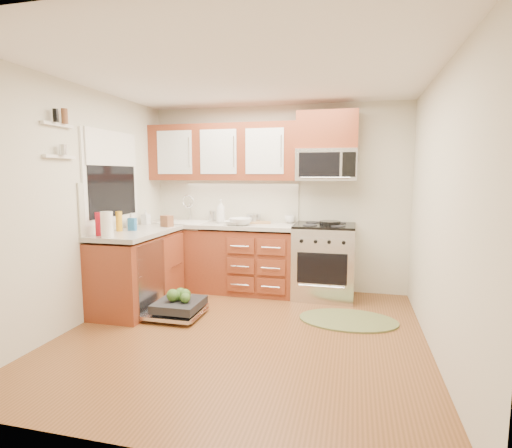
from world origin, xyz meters
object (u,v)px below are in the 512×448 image
(bowl_b, at_px, (241,222))
(rug, at_px, (348,320))
(paper_towel_roll, at_px, (107,224))
(bowl_a, at_px, (234,223))
(skillet, at_px, (330,223))
(stock_pot, at_px, (254,218))
(dishwasher, at_px, (176,308))
(cup, at_px, (290,219))
(upper_cabinets, at_px, (223,153))
(range, at_px, (324,261))
(cutting_board, at_px, (260,222))
(microwave, at_px, (327,165))
(sink, at_px, (184,231))

(bowl_b, bearing_deg, rug, -24.96)
(rug, height_order, paper_towel_roll, paper_towel_roll)
(bowl_a, xyz_separation_m, bowl_b, (0.08, 0.02, 0.02))
(skillet, xyz_separation_m, stock_pot, (-1.04, 0.21, 0.01))
(dishwasher, xyz_separation_m, stock_pot, (0.57, 1.29, 0.88))
(rug, distance_m, cup, 1.63)
(upper_cabinets, bearing_deg, paper_towel_roll, -114.96)
(skillet, height_order, stock_pot, stock_pot)
(range, bearing_deg, stock_pot, 170.81)
(range, xyz_separation_m, rug, (0.33, -0.81, -0.46))
(cutting_board, bearing_deg, skillet, -10.40)
(microwave, distance_m, sink, 2.13)
(upper_cabinets, xyz_separation_m, skillet, (1.47, -0.20, -0.90))
(stock_pot, xyz_separation_m, bowl_a, (-0.18, -0.34, -0.03))
(stock_pot, bearing_deg, skillet, -11.41)
(bowl_a, relative_size, bowl_b, 0.79)
(microwave, distance_m, cup, 0.87)
(rug, bearing_deg, paper_towel_roll, -165.46)
(cutting_board, bearing_deg, stock_pot, 159.45)
(upper_cabinets, relative_size, microwave, 2.70)
(skillet, bearing_deg, stock_pot, 168.59)
(upper_cabinets, height_order, sink, upper_cabinets)
(rug, height_order, bowl_a, bowl_a)
(sink, distance_m, rug, 2.52)
(bowl_a, bearing_deg, dishwasher, -112.23)
(stock_pot, bearing_deg, sink, -170.09)
(skillet, height_order, paper_towel_roll, paper_towel_roll)
(sink, xyz_separation_m, bowl_b, (0.86, -0.15, 0.17))
(upper_cabinets, relative_size, dishwasher, 2.93)
(range, xyz_separation_m, skillet, (0.07, -0.05, 0.50))
(rug, bearing_deg, skillet, 109.07)
(microwave, bearing_deg, paper_towel_roll, -143.83)
(cutting_board, relative_size, paper_towel_roll, 1.06)
(sink, xyz_separation_m, paper_towel_roll, (-0.22, -1.44, 0.26))
(dishwasher, xyz_separation_m, rug, (1.87, 0.32, -0.09))
(dishwasher, distance_m, rug, 1.90)
(skillet, bearing_deg, range, 142.62)
(microwave, relative_size, bowl_b, 2.60)
(bowl_b, height_order, cup, cup)
(range, relative_size, paper_towel_roll, 3.49)
(microwave, bearing_deg, bowl_a, -165.40)
(upper_cabinets, height_order, bowl_b, upper_cabinets)
(cutting_board, xyz_separation_m, bowl_b, (-0.20, -0.28, 0.04))
(bowl_a, bearing_deg, cutting_board, 47.05)
(upper_cabinets, distance_m, bowl_a, 1.01)
(upper_cabinets, height_order, microwave, upper_cabinets)
(paper_towel_roll, bearing_deg, range, 34.03)
(range, distance_m, stock_pot, 1.11)
(microwave, distance_m, paper_towel_roll, 2.74)
(microwave, bearing_deg, bowl_b, -165.47)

